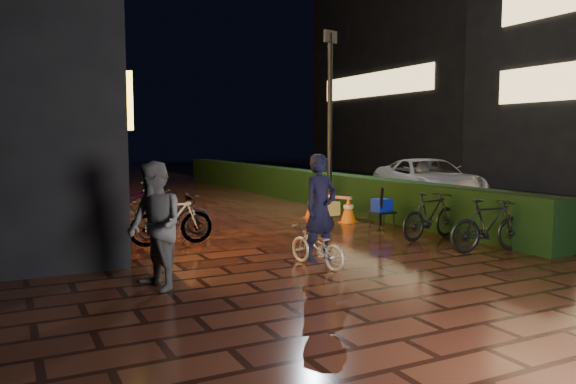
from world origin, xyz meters
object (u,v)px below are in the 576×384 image
traffic_barrier (330,208)px  bystander_person (155,226)px  cart_assembly (382,207)px  cyclist (319,226)px  van (428,180)px

traffic_barrier → bystander_person: bearing=-140.5°
traffic_barrier → cart_assembly: cart_assembly is taller
traffic_barrier → cart_assembly: bearing=-79.6°
cyclist → cart_assembly: (3.09, 2.57, -0.16)m
van → bystander_person: bearing=-129.9°
cyclist → cart_assembly: 4.02m
van → cart_assembly: (-4.45, -3.66, -0.19)m
bystander_person → cart_assembly: size_ratio=1.77×
cart_assembly → van: bearing=39.4°
cyclist → traffic_barrier: (2.78, 4.27, -0.35)m
traffic_barrier → cart_assembly: 1.75m
bystander_person → cart_assembly: 6.33m
van → cyclist: 9.78m
bystander_person → cyclist: 2.62m
van → cyclist: cyclist is taller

